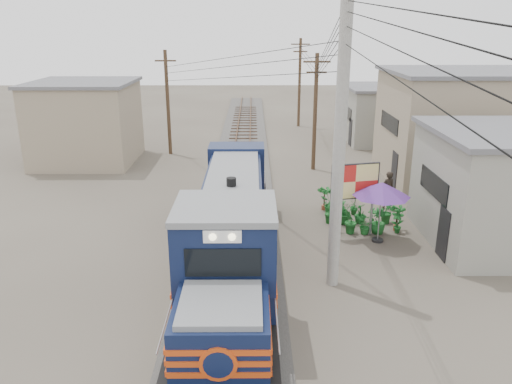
{
  "coord_description": "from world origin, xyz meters",
  "views": [
    {
      "loc": [
        0.76,
        -15.9,
        8.52
      ],
      "look_at": [
        0.88,
        2.96,
        2.2
      ],
      "focal_mm": 35.0,
      "sensor_mm": 36.0,
      "label": 1
    }
  ],
  "objects_px": {
    "locomotive": "(231,232)",
    "vendor": "(388,190)",
    "market_umbrella": "(382,190)",
    "billboard": "(355,183)"
  },
  "relations": [
    {
      "from": "billboard",
      "to": "market_umbrella",
      "type": "height_order",
      "value": "billboard"
    },
    {
      "from": "locomotive",
      "to": "market_umbrella",
      "type": "relative_size",
      "value": 5.75
    },
    {
      "from": "locomotive",
      "to": "market_umbrella",
      "type": "xyz_separation_m",
      "value": [
        5.93,
        2.88,
        0.59
      ]
    },
    {
      "from": "locomotive",
      "to": "vendor",
      "type": "bearing_deg",
      "value": 43.21
    },
    {
      "from": "locomotive",
      "to": "market_umbrella",
      "type": "distance_m",
      "value": 6.62
    },
    {
      "from": "locomotive",
      "to": "vendor",
      "type": "distance_m",
      "value": 10.04
    },
    {
      "from": "locomotive",
      "to": "billboard",
      "type": "relative_size",
      "value": 4.78
    },
    {
      "from": "locomotive",
      "to": "vendor",
      "type": "xyz_separation_m",
      "value": [
        7.3,
        6.85,
        -0.73
      ]
    },
    {
      "from": "vendor",
      "to": "market_umbrella",
      "type": "bearing_deg",
      "value": 50.23
    },
    {
      "from": "locomotive",
      "to": "billboard",
      "type": "distance_m",
      "value": 6.07
    }
  ]
}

